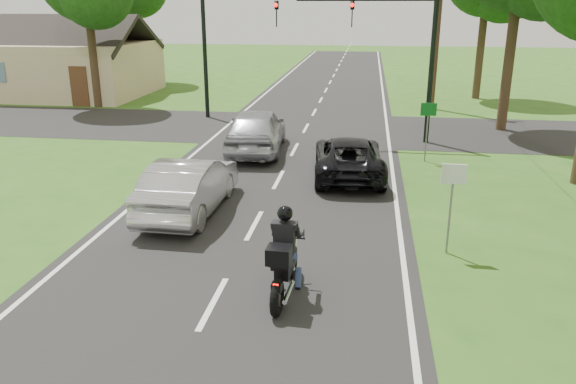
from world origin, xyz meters
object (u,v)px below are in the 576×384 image
object	(u,v)px
silver_suv	(256,130)
sign_green	(428,118)
motorcycle_rider	(284,262)
sign_white	(453,187)
silver_sedan	(189,185)
traffic_signal	(385,38)
utility_pole_far	(439,11)
dark_suv	(349,157)

from	to	relation	value
silver_suv	sign_green	bearing A→B (deg)	171.27
motorcycle_rider	sign_white	size ratio (longest dim) A/B	1.03
silver_sedan	sign_green	world-z (taller)	sign_green
silver_sedan	silver_suv	distance (m)	6.76
motorcycle_rider	traffic_signal	size ratio (longest dim) A/B	0.34
motorcycle_rider	sign_white	distance (m)	4.30
silver_suv	sign_green	size ratio (longest dim) A/B	2.36
utility_pole_far	sign_green	world-z (taller)	utility_pole_far
motorcycle_rider	dark_suv	world-z (taller)	motorcycle_rider
motorcycle_rider	sign_green	xyz separation A→B (m)	(3.59, 10.51, 0.86)
utility_pole_far	silver_sedan	bearing A→B (deg)	-115.27
silver_sedan	dark_suv	bearing A→B (deg)	-135.18
motorcycle_rider	traffic_signal	bearing A→B (deg)	84.31
dark_suv	utility_pole_far	distance (m)	14.52
sign_white	traffic_signal	bearing A→B (deg)	97.05
dark_suv	sign_white	distance (m)	6.36
motorcycle_rider	sign_green	world-z (taller)	sign_green
silver_suv	utility_pole_far	distance (m)	13.65
sign_green	silver_sedan	bearing A→B (deg)	-137.69
silver_sedan	sign_white	xyz separation A→B (m)	(6.64, -1.78, 0.83)
traffic_signal	sign_white	size ratio (longest dim) A/B	3.00
silver_suv	motorcycle_rider	bearing A→B (deg)	99.77
dark_suv	utility_pole_far	xyz separation A→B (m)	(3.98, 13.24, 4.42)
traffic_signal	sign_white	world-z (taller)	traffic_signal
silver_suv	utility_pole_far	xyz separation A→B (m)	(7.61, 10.51, 4.22)
sign_white	silver_suv	bearing A→B (deg)	125.70
traffic_signal	sign_white	xyz separation A→B (m)	(1.36, -11.02, -2.54)
dark_suv	utility_pole_far	size ratio (longest dim) A/B	0.47
dark_suv	sign_white	size ratio (longest dim) A/B	2.22
dark_suv	silver_suv	xyz separation A→B (m)	(-3.63, 2.73, 0.20)
sign_white	sign_green	world-z (taller)	same
silver_suv	traffic_signal	xyz separation A→B (m)	(4.75, 2.51, 3.27)
motorcycle_rider	silver_sedan	world-z (taller)	motorcycle_rider
motorcycle_rider	silver_sedan	size ratio (longest dim) A/B	0.48
dark_suv	sign_white	xyz separation A→B (m)	(2.48, -5.78, 0.93)
dark_suv	silver_sedan	bearing A→B (deg)	39.29
motorcycle_rider	traffic_signal	xyz separation A→B (m)	(2.03, 13.53, 3.40)
motorcycle_rider	silver_sedan	distance (m)	5.38
motorcycle_rider	dark_suv	distance (m)	8.34
traffic_signal	sign_green	distance (m)	4.24
motorcycle_rider	silver_suv	world-z (taller)	motorcycle_rider
dark_suv	utility_pole_far	bearing A→B (deg)	-111.33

